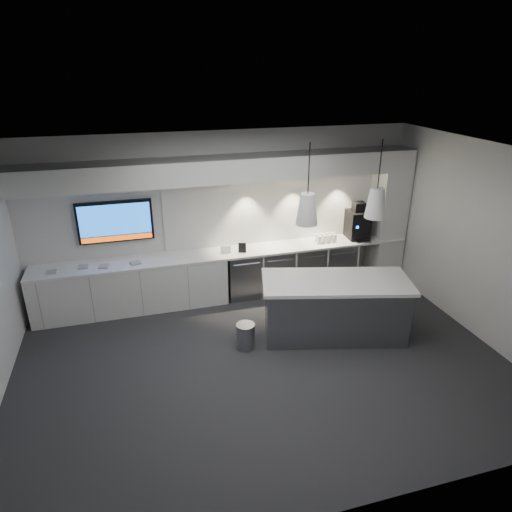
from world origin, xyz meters
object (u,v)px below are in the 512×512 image
object	(u,v)px
coffee_machine	(358,223)
island	(334,308)
wall_tv	(115,222)
bin	(246,336)

from	to	relation	value
coffee_machine	island	bearing A→B (deg)	-120.31
wall_tv	coffee_machine	world-z (taller)	wall_tv
island	coffee_machine	size ratio (longest dim) A/B	3.45
wall_tv	bin	distance (m)	2.98
wall_tv	coffee_machine	xyz separation A→B (m)	(4.46, -0.25, -0.37)
bin	wall_tv	bearing A→B (deg)	131.57
bin	coffee_machine	bearing A→B (deg)	32.71
island	coffee_machine	distance (m)	2.27
island	coffee_machine	bearing A→B (deg)	69.18
wall_tv	island	world-z (taller)	wall_tv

